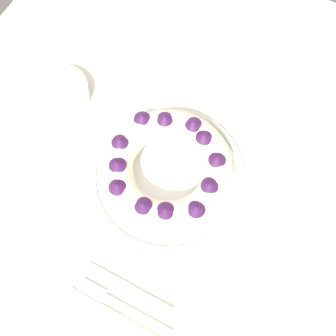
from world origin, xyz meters
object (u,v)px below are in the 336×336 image
at_px(cake_knife, 134,292).
at_px(serving_dish, 168,175).
at_px(bundt_cake, 168,168).
at_px(side_bowl, 60,92).
at_px(serving_knife, 125,324).
at_px(fork, 117,304).

bearing_deg(cake_knife, serving_dish, 12.10).
height_order(bundt_cake, cake_knife, bundt_cake).
bearing_deg(side_bowl, serving_dish, -101.85).
xyz_separation_m(bundt_cake, cake_knife, (-0.24, -0.05, -0.05)).
relative_size(bundt_cake, cake_knife, 1.42).
distance_m(serving_dish, side_bowl, 0.31).
relative_size(cake_knife, side_bowl, 1.38).
relative_size(serving_knife, side_bowl, 1.64).
distance_m(serving_dish, fork, 0.27).
xyz_separation_m(serving_knife, side_bowl, (0.36, 0.37, 0.01)).
distance_m(fork, side_bowl, 0.48).
relative_size(serving_dish, bundt_cake, 1.25).
bearing_deg(serving_knife, side_bowl, 41.52).
xyz_separation_m(bundt_cake, fork, (-0.27, -0.03, -0.05)).
bearing_deg(bundt_cake, fork, -173.33).
bearing_deg(side_bowl, bundt_cake, -101.87).
distance_m(fork, serving_knife, 0.04).
bearing_deg(bundt_cake, side_bowl, 78.13).
height_order(serving_dish, side_bowl, side_bowl).
height_order(serving_dish, serving_knife, serving_dish).
bearing_deg(cake_knife, side_bowl, 50.09).
relative_size(fork, cake_knife, 1.06).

